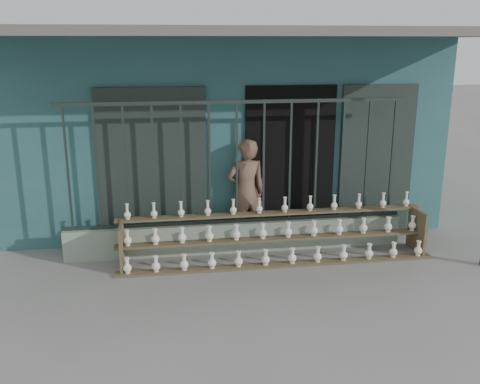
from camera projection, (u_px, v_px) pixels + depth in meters
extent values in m
plane|color=slate|center=(252.00, 289.00, 6.79)|extent=(60.00, 60.00, 0.00)
cube|color=#2A5759|center=(215.00, 117.00, 10.44)|extent=(7.00, 5.00, 3.20)
cube|color=black|center=(289.00, 163.00, 8.32)|extent=(1.40, 0.12, 2.40)
cube|color=black|center=(153.00, 168.00, 7.98)|extent=(1.60, 0.08, 2.40)
cube|color=black|center=(376.00, 161.00, 8.49)|extent=(1.20, 0.08, 2.40)
cube|color=#59544C|center=(238.00, 32.00, 7.07)|extent=(7.40, 2.00, 0.12)
cube|color=gray|center=(237.00, 237.00, 7.96)|extent=(5.00, 0.20, 0.45)
cube|color=#283330|center=(67.00, 169.00, 7.32)|extent=(0.03, 0.03, 1.80)
cube|color=#283330|center=(97.00, 168.00, 7.38)|extent=(0.03, 0.03, 1.80)
cube|color=#283330|center=(126.00, 167.00, 7.43)|extent=(0.03, 0.03, 1.80)
cube|color=#283330|center=(154.00, 166.00, 7.49)|extent=(0.03, 0.03, 1.80)
cube|color=#283330|center=(182.00, 165.00, 7.55)|extent=(0.03, 0.03, 1.80)
cube|color=#283330|center=(210.00, 164.00, 7.60)|extent=(0.03, 0.03, 1.80)
cube|color=#283330|center=(237.00, 163.00, 7.66)|extent=(0.03, 0.03, 1.80)
cube|color=#283330|center=(264.00, 162.00, 7.71)|extent=(0.03, 0.03, 1.80)
cube|color=#283330|center=(290.00, 161.00, 7.77)|extent=(0.03, 0.03, 1.80)
cube|color=#283330|center=(316.00, 160.00, 7.83)|extent=(0.03, 0.03, 1.80)
cube|color=#283330|center=(342.00, 159.00, 7.88)|extent=(0.03, 0.03, 1.80)
cube|color=#283330|center=(367.00, 159.00, 7.94)|extent=(0.03, 0.03, 1.80)
cube|color=#283330|center=(392.00, 158.00, 7.99)|extent=(0.03, 0.03, 1.80)
cube|color=#283330|center=(237.00, 102.00, 7.42)|extent=(5.00, 0.04, 0.05)
cube|color=#283330|center=(237.00, 221.00, 7.90)|extent=(5.00, 0.04, 0.05)
cube|color=brown|center=(279.00, 265.00, 7.47)|extent=(4.50, 0.18, 0.03)
cube|color=brown|center=(275.00, 239.00, 7.63)|extent=(4.50, 0.18, 0.03)
cube|color=brown|center=(272.00, 213.00, 7.79)|extent=(4.50, 0.18, 0.03)
cube|color=brown|center=(122.00, 247.00, 7.32)|extent=(0.04, 0.55, 0.64)
cube|color=brown|center=(417.00, 231.00, 7.94)|extent=(0.04, 0.55, 0.64)
imported|color=brown|center=(246.00, 192.00, 8.12)|extent=(0.65, 0.48, 1.64)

